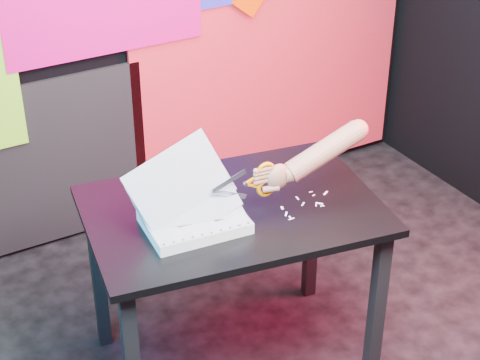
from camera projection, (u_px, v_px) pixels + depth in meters
room at (347, 69)px, 2.51m from camera, size 3.01×3.01×2.71m
backdrop at (169, 39)px, 3.82m from camera, size 2.88×0.05×2.08m
work_table at (233, 231)px, 2.98m from camera, size 1.17×0.88×0.75m
printout_stack at (194, 219)px, 2.81m from camera, size 0.41×0.29×0.33m
scissors at (262, 180)px, 2.83m from camera, size 0.24×0.04×0.14m
hand_forearm at (317, 155)px, 2.88m from camera, size 0.44×0.12×0.21m
paper_clippings at (305, 204)px, 2.95m from camera, size 0.23×0.12×0.00m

